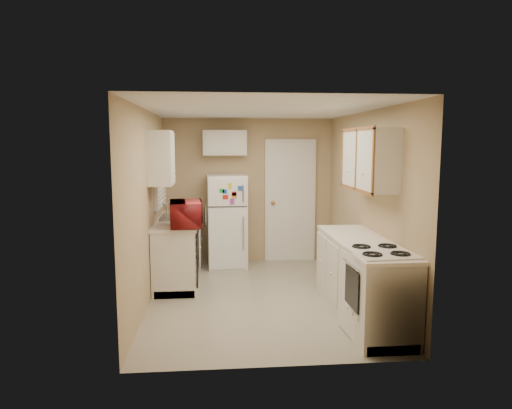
{
  "coord_description": "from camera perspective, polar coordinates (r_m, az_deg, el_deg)",
  "views": [
    {
      "loc": [
        -0.55,
        -5.72,
        1.98
      ],
      "look_at": [
        0.0,
        0.5,
        1.15
      ],
      "focal_mm": 32.0,
      "sensor_mm": 36.0,
      "label": 1
    }
  ],
  "objects": [
    {
      "name": "window_blinds",
      "position": [
        6.83,
        -11.88,
        4.22
      ],
      "size": [
        0.1,
        0.98,
        1.08
      ],
      "primitive_type": "cube",
      "color": "silver",
      "rests_on": "wall_left"
    },
    {
      "name": "right_counter",
      "position": [
        5.41,
        13.09,
        -9.06
      ],
      "size": [
        0.6,
        2.0,
        0.9
      ],
      "primitive_type": "cube",
      "color": "silver",
      "rests_on": "floor"
    },
    {
      "name": "microwave",
      "position": [
        6.07,
        -8.72,
        -1.34
      ],
      "size": [
        0.63,
        0.39,
        0.4
      ],
      "primitive_type": "imported",
      "rotation": [
        0.0,
        0.0,
        1.66
      ],
      "color": "maroon",
      "rests_on": "left_counter"
    },
    {
      "name": "ceiling",
      "position": [
        5.76,
        0.44,
        11.75
      ],
      "size": [
        3.8,
        3.8,
        0.0
      ],
      "primitive_type": "plane",
      "color": "white",
      "rests_on": "floor"
    },
    {
      "name": "cabinet_over_fridge",
      "position": [
        7.47,
        -3.93,
        7.7
      ],
      "size": [
        0.7,
        0.3,
        0.4
      ],
      "primitive_type": "cube",
      "color": "silver",
      "rests_on": "wall_back"
    },
    {
      "name": "left_counter",
      "position": [
        6.82,
        -9.59,
        -5.51
      ],
      "size": [
        0.6,
        1.8,
        0.9
      ],
      "primitive_type": "cube",
      "color": "silver",
      "rests_on": "floor"
    },
    {
      "name": "stove",
      "position": [
        4.91,
        15.06,
        -11.03
      ],
      "size": [
        0.63,
        0.76,
        0.87
      ],
      "primitive_type": "cube",
      "rotation": [
        0.0,
        0.0,
        0.07
      ],
      "color": "white",
      "rests_on": "floor"
    },
    {
      "name": "wall_front",
      "position": [
        3.94,
        3.06,
        -3.85
      ],
      "size": [
        2.8,
        2.8,
        0.0
      ],
      "primitive_type": "plane",
      "color": "tan",
      "rests_on": "floor"
    },
    {
      "name": "upper_cabinet_left",
      "position": [
        5.99,
        -11.83,
        5.69
      ],
      "size": [
        0.3,
        0.45,
        0.7
      ],
      "primitive_type": "cube",
      "color": "silver",
      "rests_on": "wall_left"
    },
    {
      "name": "wall_left",
      "position": [
        5.84,
        -13.38,
        -0.31
      ],
      "size": [
        3.8,
        3.8,
        0.0
      ],
      "primitive_type": "plane",
      "color": "tan",
      "rests_on": "floor"
    },
    {
      "name": "refrigerator",
      "position": [
        7.36,
        -3.66,
        -2.11
      ],
      "size": [
        0.64,
        0.63,
        1.49
      ],
      "primitive_type": "cube",
      "rotation": [
        0.0,
        0.0,
        0.05
      ],
      "color": "white",
      "rests_on": "floor"
    },
    {
      "name": "upper_cabinet_right",
      "position": [
        5.52,
        14.02,
        5.48
      ],
      "size": [
        0.3,
        1.2,
        0.7
      ],
      "primitive_type": "cube",
      "color": "silver",
      "rests_on": "wall_right"
    },
    {
      "name": "wall_back",
      "position": [
        7.68,
        -0.91,
        1.74
      ],
      "size": [
        2.8,
        2.8,
        0.0
      ],
      "primitive_type": "plane",
      "color": "tan",
      "rests_on": "floor"
    },
    {
      "name": "dishwasher",
      "position": [
        6.21,
        -7.35,
        -6.38
      ],
      "size": [
        0.03,
        0.58,
        0.72
      ],
      "primitive_type": "cube",
      "color": "black",
      "rests_on": "floor"
    },
    {
      "name": "sink",
      "position": [
        6.88,
        -9.57,
        -1.9
      ],
      "size": [
        0.54,
        0.74,
        0.16
      ],
      "primitive_type": "cube",
      "color": "gray",
      "rests_on": "left_counter"
    },
    {
      "name": "wall_right",
      "position": [
        6.09,
        13.66,
        0.0
      ],
      "size": [
        3.8,
        3.8,
        0.0
      ],
      "primitive_type": "plane",
      "color": "tan",
      "rests_on": "floor"
    },
    {
      "name": "floor",
      "position": [
        6.08,
        0.42,
        -11.44
      ],
      "size": [
        3.8,
        3.8,
        0.0
      ],
      "primitive_type": "plane",
      "color": "#B9B09E",
      "rests_on": "ground"
    },
    {
      "name": "interior_door",
      "position": [
        7.74,
        4.29,
        0.42
      ],
      "size": [
        0.86,
        0.06,
        2.08
      ],
      "primitive_type": "cube",
      "color": "white",
      "rests_on": "floor"
    },
    {
      "name": "soap_bottle",
      "position": [
        7.41,
        -9.65,
        -0.14
      ],
      "size": [
        0.1,
        0.11,
        0.2
      ],
      "primitive_type": "imported",
      "rotation": [
        0.0,
        0.0,
        -0.16
      ],
      "color": "white",
      "rests_on": "left_counter"
    }
  ]
}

